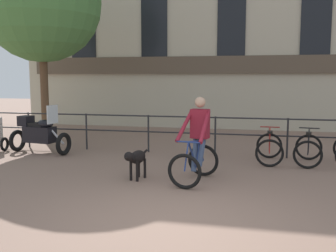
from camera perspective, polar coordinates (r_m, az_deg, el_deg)
The scene contains 8 objects.
ground_plane at distance 5.81m, azimuth 1.13°, elevation -13.97°, with size 60.00×60.00×0.00m, color #846656.
canal_railing at distance 10.66m, azimuth 6.88°, elevation -0.44°, with size 15.05×0.05×1.05m.
cyclist_with_bike at distance 7.95m, azimuth 4.23°, elevation -2.56°, with size 0.89×1.28×1.70m.
dog at distance 8.05m, azimuth -4.63°, elevation -4.70°, with size 0.34×0.85×0.63m.
parked_motorcycle at distance 11.40m, azimuth -18.20°, elevation -1.01°, with size 1.76×0.86×1.35m.
parked_bicycle_near_lamp at distance 10.01m, azimuth 14.50°, elevation -3.13°, with size 0.68×1.12×0.86m.
parked_bicycle_mid_left at distance 10.08m, azimuth 19.68°, elevation -3.25°, with size 0.80×1.19×0.86m.
tree_canalside_left at distance 14.06m, azimuth -17.94°, elevation 16.75°, with size 3.93×3.93×6.52m.
Camera 1 is at (1.11, -5.31, 2.08)m, focal length 42.00 mm.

